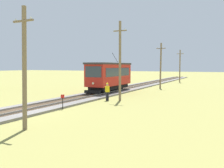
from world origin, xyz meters
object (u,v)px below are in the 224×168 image
(utility_pole_far, at_px, (180,66))
(track_worker, at_px, (107,91))
(utility_pole_foreground, at_px, (24,67))
(utility_pole_near_tram, at_px, (120,60))
(trackside_signal_marker, at_px, (63,101))
(red_tram, at_px, (110,76))
(utility_pole_mid, at_px, (161,65))

(utility_pole_far, height_order, track_worker, utility_pole_far)
(utility_pole_foreground, bearing_deg, utility_pole_near_tram, 90.00)
(trackside_signal_marker, bearing_deg, red_tram, 99.95)
(utility_pole_foreground, relative_size, trackside_signal_marker, 5.59)
(utility_pole_foreground, bearing_deg, track_worker, 95.55)
(utility_pole_foreground, height_order, utility_pole_far, utility_pole_far)
(utility_pole_mid, distance_m, utility_pole_far, 14.58)
(trackside_signal_marker, xyz_separation_m, track_worker, (0.93, 5.83, 0.32))
(track_worker, bearing_deg, utility_pole_foreground, -46.03)
(utility_pole_mid, bearing_deg, trackside_signal_marker, -95.57)
(utility_pole_near_tram, height_order, utility_pole_mid, utility_pole_near_tram)
(utility_pole_mid, distance_m, trackside_signal_marker, 21.36)
(red_tram, relative_size, utility_pole_near_tram, 1.10)
(red_tram, relative_size, utility_pole_mid, 1.24)
(utility_pole_near_tram, xyz_separation_m, trackside_signal_marker, (-2.05, -6.35, -3.31))
(utility_pole_foreground, bearing_deg, red_tram, 103.12)
(utility_pole_far, height_order, trackside_signal_marker, utility_pole_far)
(track_worker, bearing_deg, utility_pole_mid, 124.20)
(utility_pole_foreground, relative_size, utility_pole_far, 0.99)
(trackside_signal_marker, bearing_deg, utility_pole_near_tram, 72.10)
(utility_pole_far, distance_m, track_worker, 29.94)
(utility_pole_foreground, bearing_deg, utility_pole_mid, 90.00)
(trackside_signal_marker, bearing_deg, utility_pole_far, 86.70)
(red_tram, xyz_separation_m, track_worker, (3.08, -6.44, -1.21))
(utility_pole_near_tram, relative_size, trackside_signal_marker, 6.57)
(utility_pole_far, bearing_deg, utility_pole_foreground, -90.00)
(utility_pole_foreground, relative_size, track_worker, 3.70)
(utility_pole_near_tram, height_order, utility_pole_far, utility_pole_near_tram)
(utility_pole_near_tram, xyz_separation_m, track_worker, (-1.13, -0.53, -2.99))
(utility_pole_mid, bearing_deg, track_worker, -94.23)
(utility_pole_mid, height_order, trackside_signal_marker, utility_pole_mid)
(utility_pole_foreground, distance_m, utility_pole_near_tram, 12.14)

